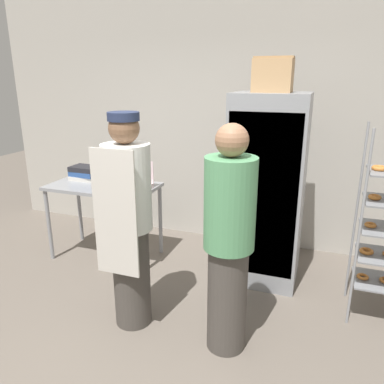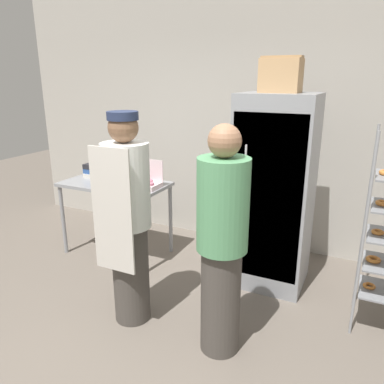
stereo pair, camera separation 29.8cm
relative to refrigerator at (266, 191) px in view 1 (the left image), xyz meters
The scene contains 10 objects.
ground_plane 1.89m from the refrigerator, 110.16° to the right, with size 14.00×14.00×0.00m, color #6B6056.
back_wall 1.20m from the refrigerator, 122.49° to the left, with size 6.40×0.12×3.05m, color #B7B2A8.
refrigerator is the anchor object (origin of this frame).
prep_counter 1.80m from the refrigerator, behind, with size 1.20×0.65×0.86m.
donut_box 1.35m from the refrigerator, behind, with size 0.27×0.25×0.29m.
blender_pitcher 1.78m from the refrigerator, behind, with size 0.14×0.14×0.26m.
binder_stack 2.10m from the refrigerator, behind, with size 0.32×0.24×0.16m.
cardboard_storage_box 1.09m from the refrigerator, 109.99° to the right, with size 0.35×0.27×0.31m.
person_baker 1.45m from the refrigerator, 128.47° to the right, with size 0.37×0.39×1.77m.
person_customer 1.17m from the refrigerator, 94.04° to the right, with size 0.37×0.37×1.73m.
Camera 1 is at (1.06, -2.03, 2.01)m, focal length 35.00 mm.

